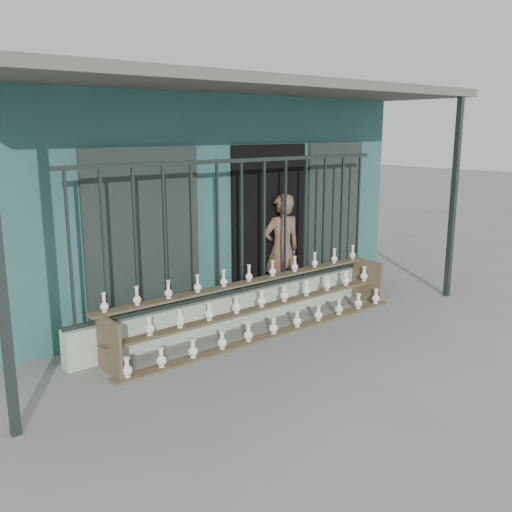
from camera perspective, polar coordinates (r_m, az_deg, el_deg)
ground at (r=7.01m, az=5.27°, el=-9.39°), size 60.00×60.00×0.00m
workshop_building at (r=10.01m, az=-11.91°, el=6.61°), size 7.40×6.60×3.21m
parapet_wall at (r=7.86m, az=-1.40°, el=-5.15°), size 5.00×0.20×0.45m
security_fence at (r=7.59m, az=-1.44°, el=2.95°), size 5.00×0.04×1.80m
shelf_rack at (r=7.51m, az=0.58°, el=-4.92°), size 4.50×0.68×0.85m
elderly_woman at (r=8.58m, az=2.59°, el=0.65°), size 0.69×0.52×1.69m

